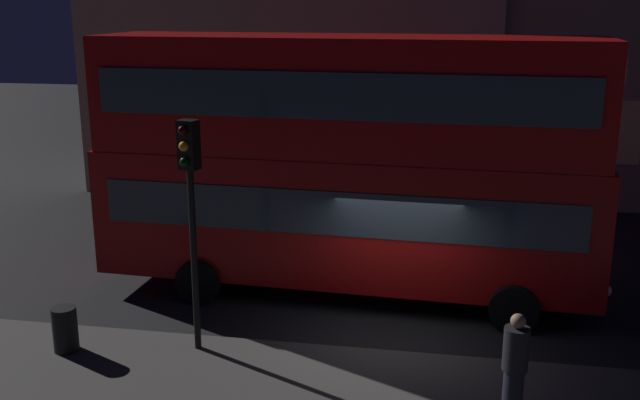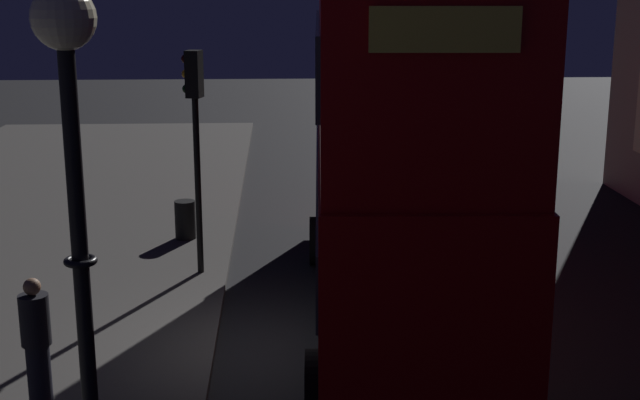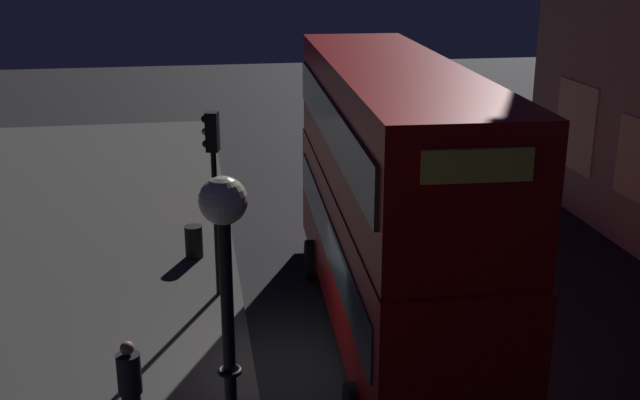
% 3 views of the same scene
% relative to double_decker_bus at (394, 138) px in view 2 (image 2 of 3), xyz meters
% --- Properties ---
extents(ground_plane, '(80.00, 80.00, 0.00)m').
position_rel_double_decker_bus_xyz_m(ground_plane, '(1.24, -2.10, -3.07)').
color(ground_plane, black).
extents(double_decker_bus, '(10.78, 3.12, 5.56)m').
position_rel_double_decker_bus_xyz_m(double_decker_bus, '(0.00, 0.00, 0.00)').
color(double_decker_bus, '#9E0C0C').
rests_on(double_decker_bus, ground).
extents(traffic_light_near_kerb, '(0.37, 0.39, 4.19)m').
position_rel_double_decker_bus_xyz_m(traffic_light_near_kerb, '(-2.20, -3.38, 0.06)').
color(traffic_light_near_kerb, black).
rests_on(traffic_light_near_kerb, sidewalk_slab).
extents(street_lamp, '(0.51, 0.51, 5.32)m').
position_rel_double_decker_bus_xyz_m(street_lamp, '(6.63, -3.51, 1.02)').
color(street_lamp, black).
rests_on(street_lamp, sidewalk_slab).
extents(pedestrian, '(0.38, 0.38, 1.78)m').
position_rel_double_decker_bus_xyz_m(pedestrian, '(3.24, -4.94, -2.04)').
color(pedestrian, black).
rests_on(pedestrian, sidewalk_slab).
extents(litter_bin, '(0.45, 0.45, 0.83)m').
position_rel_double_decker_bus_xyz_m(litter_bin, '(-4.51, -3.88, -2.53)').
color(litter_bin, black).
rests_on(litter_bin, sidewalk_slab).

